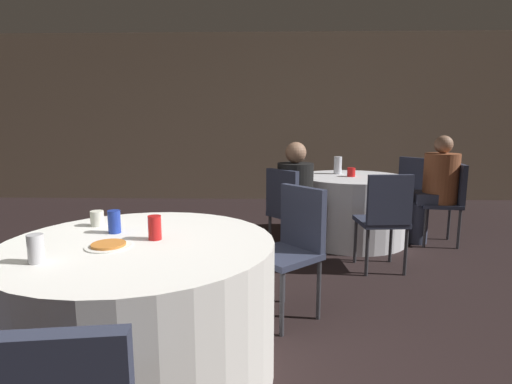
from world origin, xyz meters
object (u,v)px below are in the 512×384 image
at_px(chair_far_southwest, 288,205).
at_px(soda_can_blue, 114,222).
at_px(chair_far_northeast, 408,185).
at_px(pizza_plate_near, 109,245).
at_px(chair_far_east, 449,196).
at_px(chair_far_south, 385,213).
at_px(table_far, 351,208).
at_px(bottle_far, 338,165).
at_px(table_near, 143,310).
at_px(person_floral_shirt, 434,189).
at_px(person_black_shirt, 300,199).
at_px(chair_near_northeast, 293,239).
at_px(soda_can_red, 155,228).
at_px(soda_can_silver, 36,249).

distance_m(chair_far_southwest, soda_can_blue, 1.99).
relative_size(chair_far_northeast, pizza_plate_near, 4.14).
bearing_deg(chair_far_east, chair_far_south, 140.91).
xyz_separation_m(table_far, bottle_far, (-0.13, 0.22, 0.46)).
xyz_separation_m(chair_far_south, pizza_plate_near, (-1.78, -1.61, 0.20)).
distance_m(table_near, person_floral_shirt, 3.46).
bearing_deg(chair_far_southwest, chair_far_south, 25.55).
height_order(chair_far_east, person_black_shirt, person_black_shirt).
height_order(person_floral_shirt, bottle_far, person_floral_shirt).
bearing_deg(chair_far_southwest, chair_near_northeast, -44.63).
bearing_deg(soda_can_blue, person_floral_shirt, 40.92).
bearing_deg(person_black_shirt, soda_can_red, -68.03).
relative_size(table_near, soda_can_silver, 10.98).
xyz_separation_m(chair_near_northeast, chair_far_east, (1.79, 1.69, 0.00)).
xyz_separation_m(chair_far_southwest, person_floral_shirt, (1.61, 0.59, 0.07)).
height_order(person_floral_shirt, pizza_plate_near, person_floral_shirt).
bearing_deg(table_far, chair_far_northeast, 36.00).
bearing_deg(table_near, chair_far_south, 42.63).
height_order(chair_far_northeast, person_black_shirt, person_black_shirt).
xyz_separation_m(chair_far_south, soda_can_red, (-1.59, -1.48, 0.25)).
bearing_deg(chair_far_southwest, pizza_plate_near, -69.49).
xyz_separation_m(table_far, chair_far_southwest, (-0.74, -0.70, 0.17)).
xyz_separation_m(table_near, chair_far_southwest, (0.84, 1.85, 0.17)).
bearing_deg(pizza_plate_near, person_black_shirt, 62.34).
bearing_deg(table_near, soda_can_blue, 138.99).
bearing_deg(pizza_plate_near, person_floral_shirt, 44.55).
xyz_separation_m(chair_far_south, chair_far_northeast, (0.75, 1.62, 0.00)).
distance_m(chair_far_south, pizza_plate_near, 2.41).
relative_size(chair_far_southwest, soda_can_red, 7.25).
distance_m(chair_far_northeast, person_floral_shirt, 0.72).
distance_m(chair_far_south, bottle_far, 1.29).
bearing_deg(chair_far_south, chair_far_northeast, 60.84).
relative_size(table_near, chair_far_northeast, 1.51).
xyz_separation_m(chair_far_east, pizza_plate_near, (-2.71, -2.50, 0.20)).
bearing_deg(soda_can_blue, pizza_plate_near, -75.52).
bearing_deg(person_black_shirt, table_near, -69.20).
bearing_deg(soda_can_silver, person_black_shirt, 60.47).
distance_m(soda_can_silver, bottle_far, 3.56).
relative_size(chair_far_south, soda_can_silver, 7.25).
xyz_separation_m(chair_far_south, chair_far_east, (0.94, 0.89, 0.00)).
height_order(person_floral_shirt, soda_can_red, person_floral_shirt).
bearing_deg(chair_far_south, person_floral_shirt, 44.80).
relative_size(chair_far_northeast, soda_can_red, 7.25).
bearing_deg(chair_far_northeast, soda_can_silver, 105.62).
xyz_separation_m(chair_far_northeast, pizza_plate_near, (-2.53, -3.23, 0.20)).
height_order(table_near, chair_far_south, chair_far_south).
xyz_separation_m(person_black_shirt, person_floral_shirt, (1.49, 0.48, 0.03)).
bearing_deg(chair_near_northeast, soda_can_blue, 77.87).
distance_m(table_far, soda_can_blue, 3.00).
distance_m(chair_far_northeast, bottle_far, 1.07).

